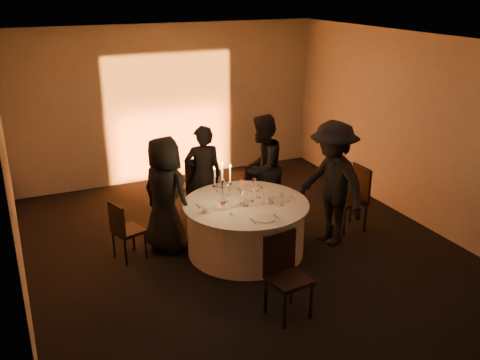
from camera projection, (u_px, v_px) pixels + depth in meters
name	position (u px, v px, depth m)	size (l,w,h in m)	color
floor	(246.00, 251.00, 7.85)	(7.00, 7.00, 0.00)	black
ceiling	(246.00, 42.00, 6.80)	(7.00, 7.00, 0.00)	silver
wall_back	(170.00, 103.00, 10.31)	(7.00, 7.00, 0.00)	#B2AEA6
wall_front	(427.00, 274.00, 4.34)	(7.00, 7.00, 0.00)	#B2AEA6
wall_left	(11.00, 187.00, 6.17)	(7.00, 7.00, 0.00)	#B2AEA6
wall_right	(417.00, 130.00, 8.48)	(7.00, 7.00, 0.00)	#B2AEA6
uplighter_fixture	(178.00, 179.00, 10.56)	(0.25, 0.12, 0.10)	black
banquet_table	(246.00, 227.00, 7.72)	(1.80, 1.80, 0.77)	black
chair_left	(124.00, 228.00, 7.47)	(0.48, 0.48, 0.87)	black
chair_back_left	(198.00, 183.00, 8.81)	(0.51, 0.51, 1.06)	black
chair_back_right	(248.00, 185.00, 8.97)	(0.53, 0.53, 0.91)	black
chair_right	(354.00, 195.00, 8.37)	(0.45, 0.45, 1.03)	black
chair_front	(285.00, 270.00, 6.22)	(0.50, 0.50, 1.01)	black
guest_left	(165.00, 195.00, 7.65)	(0.84, 0.54, 1.71)	black
guest_back_left	(203.00, 176.00, 8.47)	(0.60, 0.39, 1.65)	black
guest_back_right	(262.00, 168.00, 8.68)	(0.85, 0.66, 1.75)	black
guest_right	(332.00, 184.00, 7.82)	(1.22, 0.70, 1.88)	black
plate_left	(209.00, 204.00, 7.52)	(0.35, 0.28, 0.01)	white
plate_back_left	(229.00, 190.00, 8.00)	(0.36, 0.28, 0.08)	white
plate_back_right	(250.00, 188.00, 8.10)	(0.36, 0.29, 0.01)	white
plate_right	(282.00, 199.00, 7.70)	(0.36, 0.26, 0.01)	white
plate_front	(265.00, 219.00, 7.06)	(0.36, 0.27, 0.01)	white
coffee_cup	(205.00, 211.00, 7.25)	(0.11, 0.11, 0.07)	white
candelabra	(223.00, 192.00, 7.31)	(0.29, 0.14, 0.69)	white
wine_glass_a	(254.00, 182.00, 7.99)	(0.07, 0.07, 0.19)	white
wine_glass_b	(229.00, 186.00, 7.82)	(0.07, 0.07, 0.19)	white
wine_glass_c	(231.00, 205.00, 7.17)	(0.07, 0.07, 0.19)	white
wine_glass_d	(242.00, 194.00, 7.53)	(0.07, 0.07, 0.19)	white
wine_glass_e	(282.00, 196.00, 7.45)	(0.07, 0.07, 0.19)	white
wine_glass_f	(242.00, 184.00, 7.91)	(0.07, 0.07, 0.19)	white
wine_glass_g	(252.00, 192.00, 7.58)	(0.07, 0.07, 0.19)	white
wine_glass_h	(264.00, 194.00, 7.51)	(0.07, 0.07, 0.19)	white
tumbler_a	(226.00, 199.00, 7.61)	(0.07, 0.07, 0.09)	white
tumbler_b	(271.00, 201.00, 7.54)	(0.07, 0.07, 0.09)	white
tumbler_c	(246.00, 203.00, 7.47)	(0.07, 0.07, 0.09)	white
tumbler_d	(259.00, 194.00, 7.76)	(0.07, 0.07, 0.09)	white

